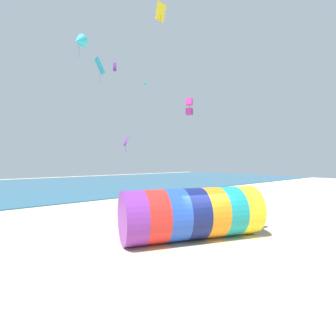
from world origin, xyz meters
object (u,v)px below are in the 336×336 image
Objects in this scene: kite_handler at (261,215)px; kite_cyan_diamond at (100,66)px; kite_purple_diamond at (126,141)px; kite_cyan_parafoil at (145,83)px; kite_purple_box at (115,67)px; kite_yellow_diamond at (161,12)px; kite_cyan_delta at (79,41)px; giant_inflatable_tube at (192,213)px; kite_magenta_box at (189,107)px.

kite_handler is 0.59× the size of kite_cyan_diamond.
kite_cyan_parafoil reaches higher than kite_purple_diamond.
kite_yellow_diamond is at bearing -50.01° from kite_purple_box.
kite_purple_box is at bearing 175.95° from kite_purple_diamond.
kite_cyan_diamond is at bearing 158.73° from kite_cyan_parafoil.
kite_handler is 20.83m from kite_cyan_parafoil.
kite_handler is 0.77× the size of kite_cyan_delta.
kite_cyan_delta is 10.11m from kite_purple_diamond.
kite_cyan_parafoil is at bearing 13.13° from kite_cyan_delta.
giant_inflatable_tube is at bearing -117.24° from kite_cyan_parafoil.
kite_purple_box reaches higher than kite_purple_diamond.
kite_handler is at bearing -112.07° from kite_magenta_box.
kite_magenta_box is (5.85, -4.82, -3.96)m from kite_purple_box.
kite_purple_diamond is 7.51m from kite_magenta_box.
kite_yellow_diamond is (3.04, -3.63, 5.03)m from kite_purple_box.
kite_magenta_box reaches higher than kite_purple_diamond.
giant_inflatable_tube is at bearing -121.10° from kite_yellow_diamond.
kite_cyan_delta is at bearing -166.87° from kite_cyan_parafoil.
giant_inflatable_tube is at bearing -107.54° from kite_purple_diamond.
giant_inflatable_tube is 18.83m from kite_cyan_delta.
kite_cyan_diamond is 5.27m from kite_cyan_parafoil.
giant_inflatable_tube is 21.15m from kite_yellow_diamond.
kite_cyan_diamond is (-1.74, 18.32, 13.76)m from kite_handler.
kite_purple_box is 4.79m from kite_cyan_parafoil.
kite_purple_box is at bearing 140.55° from kite_magenta_box.
kite_cyan_delta reaches higher than kite_cyan_parafoil.
kite_yellow_diamond is at bearing 58.90° from giant_inflatable_tube.
kite_purple_box is (0.13, -3.04, -0.88)m from kite_cyan_diamond.
kite_magenta_box is at bearing 67.93° from kite_handler.
kite_purple_box is 0.97× the size of kite_cyan_parafoil.
kite_cyan_diamond is 3.40× the size of kite_cyan_parafoil.
kite_handler is 20.91m from kite_cyan_delta.
kite_cyan_diamond is at bearing 92.39° from kite_purple_box.
kite_magenta_box reaches higher than kite_handler.
kite_purple_diamond is 0.96× the size of kite_magenta_box.
kite_yellow_diamond is at bearing -108.05° from kite_cyan_parafoil.
giant_inflatable_tube is 15.33m from kite_magenta_box.
kite_purple_diamond is at bearing 72.46° from giant_inflatable_tube.
kite_yellow_diamond is at bearing -64.57° from kite_cyan_diamond.
kite_purple_box is at bearing -165.49° from kite_cyan_parafoil.
kite_yellow_diamond is at bearing -62.58° from kite_purple_diamond.
kite_purple_diamond is at bearing -4.05° from kite_purple_box.
kite_cyan_diamond is at bearing 127.27° from kite_magenta_box.
kite_cyan_parafoil is at bearing 71.95° from kite_yellow_diamond.
kite_yellow_diamond reaches higher than kite_cyan_delta.
kite_purple_diamond is at bearing -159.43° from kite_cyan_parafoil.
kite_magenta_box is (9.02, 9.11, 8.40)m from giant_inflatable_tube.
kite_yellow_diamond is (3.17, -6.67, 4.14)m from kite_cyan_diamond.
kite_purple_diamond is (1.33, -3.13, -8.37)m from kite_cyan_diamond.
kite_purple_diamond reaches higher than kite_handler.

